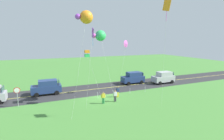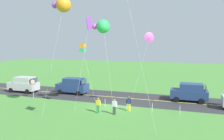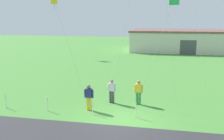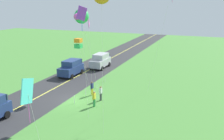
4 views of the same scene
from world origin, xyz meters
name	(u,v)px [view 4 (image 4 of 4)]	position (x,y,z in m)	size (l,w,h in m)	color
ground_plane	(72,100)	(0.00, 0.00, -0.05)	(120.00, 120.00, 0.10)	#478438
asphalt_road	(41,95)	(0.00, -4.00, 0.00)	(120.00, 7.00, 0.00)	#2D2D30
road_centre_stripe	(41,95)	(0.00, -4.00, 0.01)	(120.00, 0.16, 0.00)	#E5E04C
car_parked_west_far	(100,61)	(-13.95, -2.92, 1.15)	(4.40, 2.12, 2.24)	#B7B7BC
car_parked_west_near	(71,68)	(-8.29, -4.93, 1.15)	(4.40, 2.12, 2.24)	navy
person_adult_near	(101,93)	(-1.02, 2.89, 0.86)	(0.58, 0.22, 1.60)	#3F3F47
person_adult_companion	(94,98)	(0.73, 2.95, 0.86)	(0.58, 0.22, 1.60)	#338C4C
person_child_watcher	(92,88)	(-2.13, 1.33, 0.86)	(0.58, 0.22, 1.60)	yellow
kite_red_low	(81,16)	(0.66, 1.73, 8.91)	(2.82, 1.87, 9.62)	silver
kite_blue_mid	(78,43)	(2.64, 2.43, 6.67)	(2.21, 0.81, 7.11)	silver
kite_yellow_high	(89,24)	(-3.98, 0.23, 7.77)	(2.39, 1.48, 8.35)	silver
kite_green_far	(28,93)	(13.56, 5.73, 6.12)	(1.31, 0.67, 6.93)	silver
kite_pink_drift	(82,15)	(1.86, 2.43, 9.06)	(1.45, 1.74, 9.94)	silver
fence_post_0	(105,78)	(-7.32, 0.70, 0.45)	(0.05, 0.05, 0.90)	silver
fence_post_1	(96,85)	(-4.53, 0.70, 0.45)	(0.05, 0.05, 0.90)	silver
fence_post_2	(86,92)	(-1.74, 0.70, 0.45)	(0.05, 0.05, 0.90)	silver
fence_post_3	(74,99)	(0.78, 0.70, 0.45)	(0.05, 0.05, 0.90)	silver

